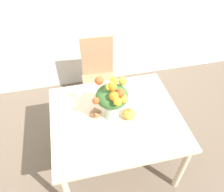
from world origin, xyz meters
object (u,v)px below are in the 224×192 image
at_px(flower_vase, 112,98).
at_px(dining_chair_near_window, 99,76).
at_px(turkey_figurine, 95,112).
at_px(pumpkin, 129,114).

xyz_separation_m(flower_vase, dining_chair_near_window, (0.02, 0.86, -0.46)).
height_order(turkey_figurine, dining_chair_near_window, dining_chair_near_window).
relative_size(pumpkin, dining_chair_near_window, 0.12).
relative_size(turkey_figurine, dining_chair_near_window, 0.15).
distance_m(flower_vase, dining_chair_near_window, 0.98).
bearing_deg(pumpkin, turkey_figurine, 161.64).
bearing_deg(turkey_figurine, flower_vase, -20.29).
xyz_separation_m(turkey_figurine, dining_chair_near_window, (0.17, 0.81, -0.26)).
distance_m(flower_vase, pumpkin, 0.25).
height_order(flower_vase, pumpkin, flower_vase).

